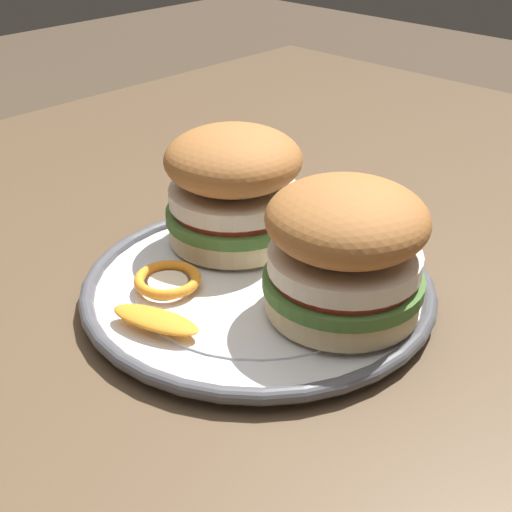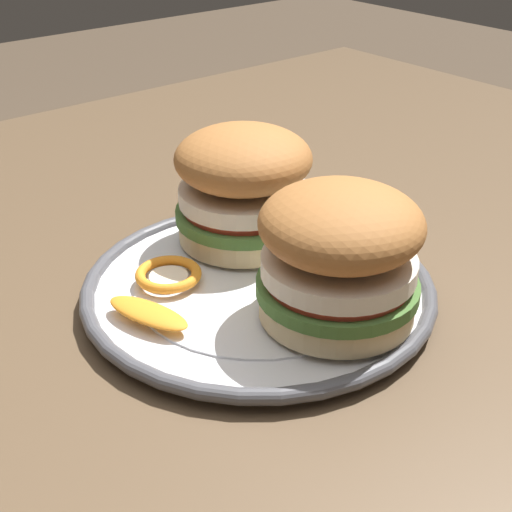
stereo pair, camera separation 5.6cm
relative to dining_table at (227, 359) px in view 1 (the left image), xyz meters
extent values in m
cube|color=brown|center=(0.00, 0.00, 0.07)|extent=(1.33, 1.03, 0.03)
cube|color=brown|center=(-0.61, -0.46, -0.29)|extent=(0.06, 0.06, 0.68)
cylinder|color=white|center=(0.00, 0.04, 0.09)|extent=(0.26, 0.26, 0.01)
torus|color=#4C4C51|center=(0.00, 0.04, 0.10)|extent=(0.28, 0.28, 0.01)
cylinder|color=white|center=(0.00, 0.04, 0.10)|extent=(0.20, 0.20, 0.00)
cylinder|color=beige|center=(-0.04, -0.03, 0.11)|extent=(0.11, 0.11, 0.02)
cylinder|color=#477033|center=(-0.04, -0.03, 0.12)|extent=(0.12, 0.12, 0.01)
cylinder|color=#BC3828|center=(-0.04, -0.03, 0.13)|extent=(0.11, 0.11, 0.01)
cylinder|color=silver|center=(-0.04, -0.03, 0.14)|extent=(0.11, 0.11, 0.01)
ellipsoid|color=#A36633|center=(-0.04, -0.03, 0.18)|extent=(0.13, 0.13, 0.05)
cylinder|color=beige|center=(-0.01, 0.11, 0.11)|extent=(0.11, 0.11, 0.02)
cylinder|color=#477033|center=(-0.01, 0.11, 0.12)|extent=(0.12, 0.12, 0.01)
cylinder|color=#BC3828|center=(-0.01, 0.11, 0.13)|extent=(0.11, 0.11, 0.01)
cylinder|color=silver|center=(-0.01, 0.11, 0.14)|extent=(0.11, 0.11, 0.01)
ellipsoid|color=#A36633|center=(-0.01, 0.11, 0.18)|extent=(0.16, 0.16, 0.05)
torus|color=orange|center=(0.06, -0.01, 0.11)|extent=(0.07, 0.07, 0.01)
cylinder|color=#F4E5C6|center=(0.06, -0.01, 0.10)|extent=(0.03, 0.03, 0.00)
ellipsoid|color=orange|center=(0.10, 0.03, 0.11)|extent=(0.05, 0.08, 0.01)
camera|label=1|loc=(0.36, 0.38, 0.40)|focal=50.61mm
camera|label=2|loc=(0.31, 0.42, 0.40)|focal=50.61mm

